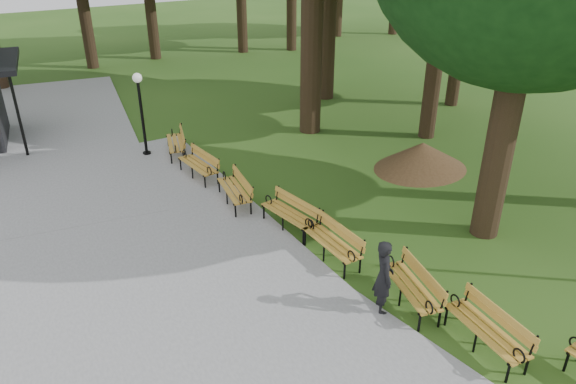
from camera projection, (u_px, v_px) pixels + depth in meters
ground at (353, 283)px, 11.84m from camera, size 100.00×100.00×0.00m
path at (135, 272)px, 12.17m from camera, size 12.00×38.00×0.06m
person at (384, 277)px, 10.67m from camera, size 0.63×0.72×1.65m
lamp_post at (140, 96)px, 17.61m from camera, size 0.32×0.32×2.88m
dirt_mound at (422, 156)px, 17.28m from camera, size 2.72×2.72×0.91m
bench_1 at (486, 330)px, 9.83m from camera, size 0.91×1.97×0.88m
bench_2 at (411, 287)px, 11.01m from camera, size 1.14×2.00×0.88m
bench_3 at (332, 243)px, 12.54m from camera, size 0.68×1.91×0.88m
bench_4 at (289, 214)px, 13.79m from camera, size 0.86×1.96×0.88m
bench_5 at (234, 190)px, 15.05m from camera, size 0.97×1.98×0.88m
bench_6 at (198, 165)px, 16.64m from camera, size 0.78×1.94×0.88m
bench_7 at (175, 143)px, 18.33m from camera, size 1.18×2.00×0.88m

